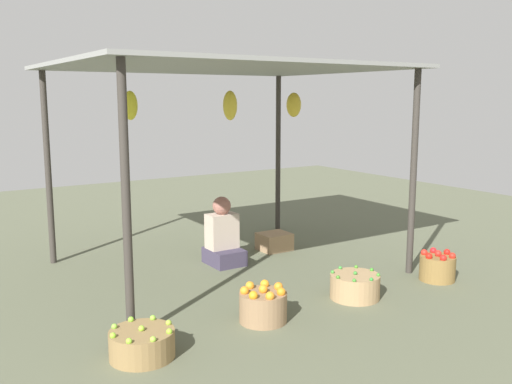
% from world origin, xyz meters
% --- Properties ---
extents(ground_plane, '(14.00, 14.00, 0.00)m').
position_xyz_m(ground_plane, '(0.00, 0.00, 0.00)').
color(ground_plane, '#5A5F48').
extents(market_stall_structure, '(3.47, 2.80, 2.23)m').
position_xyz_m(market_stall_structure, '(-0.00, 0.00, 2.08)').
color(market_stall_structure, '#38332D').
rests_on(market_stall_structure, ground).
extents(vendor_person, '(0.36, 0.44, 0.78)m').
position_xyz_m(vendor_person, '(0.05, 0.15, 0.30)').
color(vendor_person, '#3E364C').
rests_on(vendor_person, ground).
extents(basket_limes, '(0.48, 0.48, 0.25)m').
position_xyz_m(basket_limes, '(-1.63, -1.60, 0.10)').
color(basket_limes, olive).
rests_on(basket_limes, ground).
extents(basket_oranges, '(0.41, 0.41, 0.33)m').
position_xyz_m(basket_oranges, '(-0.51, -1.52, 0.14)').
color(basket_oranges, '#8E6F4D').
rests_on(basket_oranges, ground).
extents(basket_green_chilies, '(0.47, 0.47, 0.26)m').
position_xyz_m(basket_green_chilies, '(0.54, -1.52, 0.12)').
color(basket_green_chilies, '#A68459').
rests_on(basket_green_chilies, ground).
extents(basket_red_tomatoes, '(0.37, 0.37, 0.32)m').
position_xyz_m(basket_red_tomatoes, '(1.64, -1.59, 0.14)').
color(basket_red_tomatoes, olive).
rests_on(basket_red_tomatoes, ground).
extents(wooden_crate_near_vendor, '(0.38, 0.33, 0.21)m').
position_xyz_m(wooden_crate_near_vendor, '(0.88, 0.32, 0.11)').
color(wooden_crate_near_vendor, '#9C7B57').
rests_on(wooden_crate_near_vendor, ground).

